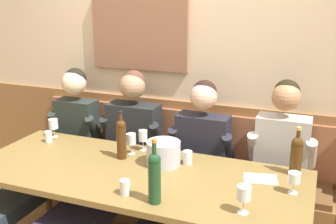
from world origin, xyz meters
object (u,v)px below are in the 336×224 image
wine_glass_by_bottle (244,193)px  water_tumbler_left (187,158)px  water_tumbler_center (48,137)px  dining_table (135,182)px  wine_glass_mid_right (53,124)px  person_center_left_seat (274,190)px  person_center_right_seat (53,154)px  wine_bottle_green_tall (154,176)px  person_right_seat (114,164)px  wine_bottle_amber_mid (121,138)px  wine_glass_mid_left (294,178)px  wine_bottle_clear_water (296,154)px  wall_bench (172,189)px  person_left_seat (187,179)px  wine_glass_center_front (131,139)px  ice_bucket (163,153)px  wine_glass_near_bucket (143,136)px  water_tumbler_right (125,187)px

wine_glass_by_bottle → water_tumbler_left: wine_glass_by_bottle is taller
water_tumbler_left → water_tumbler_center: bearing=-180.0°
dining_table → wine_glass_mid_right: (-0.92, 0.37, 0.18)m
person_center_left_seat → dining_table: bearing=-160.2°
person_center_right_seat → water_tumbler_center: (0.02, -0.06, 0.17)m
wine_bottle_green_tall → wine_glass_mid_right: bearing=150.0°
person_center_left_seat → person_right_seat: bearing=180.0°
wine_bottle_amber_mid → water_tumbler_left: size_ratio=3.77×
person_right_seat → wine_glass_mid_left: bearing=-10.3°
wine_glass_by_bottle → wine_bottle_clear_water: bearing=70.1°
person_right_seat → person_center_left_seat: person_center_left_seat is taller
wall_bench → person_left_seat: (0.26, -0.40, 0.33)m
wall_bench → wine_glass_center_front: wall_bench is taller
wine_glass_mid_left → water_tumbler_left: bearing=166.3°
ice_bucket → wine_glass_mid_right: bearing=169.8°
wine_glass_mid_right → wine_glass_near_bucket: wine_glass_near_bucket is taller
wall_bench → person_center_left_seat: person_center_left_seat is taller
wall_bench → water_tumbler_left: (0.28, -0.45, 0.52)m
person_right_seat → wine_glass_near_bucket: (0.23, 0.05, 0.24)m
person_right_seat → wine_glass_by_bottle: size_ratio=8.26×
wine_glass_mid_right → water_tumbler_right: wine_glass_mid_right is taller
person_left_seat → wine_bottle_amber_mid: (-0.45, -0.13, 0.30)m
person_center_right_seat → wine_glass_mid_left: bearing=-7.1°
person_center_left_seat → water_tumbler_right: size_ratio=14.44×
wine_glass_near_bucket → water_tumbler_right: 0.70m
dining_table → water_tumbler_center: size_ratio=25.10×
ice_bucket → wine_glass_mid_right: ice_bucket is taller
person_center_left_seat → water_tumbler_left: (-0.59, -0.07, 0.17)m
wine_glass_mid_right → wine_glass_by_bottle: wine_glass_by_bottle is taller
person_right_seat → wine_bottle_green_tall: 0.95m
person_center_left_seat → ice_bucket: size_ratio=5.60×
wine_bottle_green_tall → wine_glass_by_bottle: (0.49, 0.07, -0.05)m
person_center_left_seat → wine_bottle_amber_mid: size_ratio=3.74×
wine_bottle_amber_mid → wine_glass_near_bucket: bearing=67.5°
wine_glass_mid_left → wine_glass_near_bucket: size_ratio=0.85×
person_center_left_seat → wine_glass_near_bucket: (-0.99, 0.05, 0.24)m
wine_bottle_green_tall → wine_glass_center_front: size_ratio=2.46×
wine_glass_by_bottle → wall_bench: bearing=128.8°
person_center_right_seat → wine_glass_mid_right: bearing=101.5°
wine_glass_near_bucket → water_tumbler_center: 0.79m
water_tumbler_center → water_tumbler_right: bearing=-29.7°
person_center_right_seat → person_right_seat: 0.57m
dining_table → wine_bottle_amber_mid: size_ratio=6.44×
wall_bench → water_tumbler_center: (-0.88, -0.45, 0.52)m
person_left_seat → wine_glass_mid_right: person_left_seat is taller
dining_table → wine_glass_by_bottle: 0.84m
wine_glass_mid_right → dining_table: bearing=-21.7°
wall_bench → wine_bottle_green_tall: bearing=-74.7°
wine_bottle_clear_water → water_tumbler_center: (-1.88, -0.10, -0.10)m
person_right_seat → person_left_seat: size_ratio=1.00×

